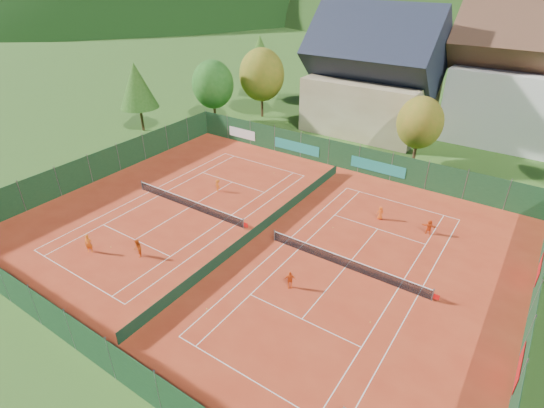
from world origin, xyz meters
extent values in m
plane|color=#2C561B|center=(0.00, 0.00, -0.02)|extent=(600.00, 600.00, 0.00)
cube|color=#B03319|center=(0.00, 0.00, 0.01)|extent=(40.00, 32.00, 0.01)
cube|color=white|center=(-8.00, 11.88, 0.01)|extent=(10.97, 0.06, 0.00)
cube|color=white|center=(-8.00, -11.88, 0.01)|extent=(10.97, 0.06, 0.00)
cube|color=white|center=(-13.48, 0.00, 0.01)|extent=(0.06, 23.77, 0.00)
cube|color=white|center=(-2.51, 0.00, 0.01)|extent=(0.06, 23.77, 0.00)
cube|color=white|center=(-12.12, 0.00, 0.01)|extent=(0.06, 23.77, 0.00)
cube|color=white|center=(-3.88, 0.00, 0.01)|extent=(0.06, 23.77, 0.00)
cube|color=white|center=(-8.00, 6.40, 0.01)|extent=(8.23, 0.06, 0.00)
cube|color=white|center=(-8.00, -6.40, 0.01)|extent=(8.23, 0.06, 0.00)
cube|color=white|center=(-8.00, 0.00, 0.01)|extent=(0.06, 12.80, 0.00)
cube|color=white|center=(8.00, 11.88, 0.01)|extent=(10.97, 0.06, 0.00)
cube|color=white|center=(8.00, -11.88, 0.01)|extent=(10.97, 0.06, 0.00)
cube|color=white|center=(2.51, 0.00, 0.01)|extent=(0.06, 23.77, 0.00)
cube|color=white|center=(13.48, 0.00, 0.01)|extent=(0.06, 23.77, 0.00)
cube|color=white|center=(3.88, 0.00, 0.01)|extent=(0.06, 23.77, 0.00)
cube|color=white|center=(12.12, 0.00, 0.01)|extent=(0.06, 23.77, 0.00)
cube|color=white|center=(8.00, 6.40, 0.01)|extent=(8.23, 0.06, 0.00)
cube|color=white|center=(8.00, -6.40, 0.01)|extent=(8.23, 0.06, 0.00)
cube|color=white|center=(8.00, 0.00, 0.01)|extent=(0.06, 12.80, 0.00)
cylinder|color=#59595B|center=(-14.40, 0.00, 0.51)|extent=(0.10, 0.10, 1.02)
cylinder|color=#59595B|center=(-1.60, 0.00, 0.51)|extent=(0.10, 0.10, 1.02)
cube|color=black|center=(-8.00, 0.00, 0.46)|extent=(12.80, 0.02, 0.86)
cube|color=white|center=(-8.00, 0.00, 0.89)|extent=(12.80, 0.04, 0.06)
cube|color=red|center=(-1.35, 0.00, 0.45)|extent=(0.40, 0.04, 0.40)
cylinder|color=#59595B|center=(1.60, 0.00, 0.51)|extent=(0.10, 0.10, 1.02)
cylinder|color=#59595B|center=(14.40, 0.00, 0.51)|extent=(0.10, 0.10, 1.02)
cube|color=black|center=(8.00, 0.00, 0.46)|extent=(12.80, 0.02, 0.86)
cube|color=white|center=(8.00, 0.00, 0.89)|extent=(12.80, 0.04, 0.06)
cube|color=red|center=(14.65, 0.00, 0.45)|extent=(0.40, 0.04, 0.40)
cube|color=#12331F|center=(0.00, 0.00, 0.50)|extent=(0.03, 28.80, 1.00)
cube|color=#153C1E|center=(0.00, 16.00, 1.50)|extent=(40.00, 0.04, 3.00)
cube|color=teal|center=(-6.00, 15.94, 1.20)|extent=(6.00, 0.03, 1.20)
cube|color=teal|center=(4.00, 15.94, 1.20)|extent=(6.00, 0.03, 1.20)
cube|color=silver|center=(-14.00, 15.94, 1.20)|extent=(4.00, 0.03, 1.20)
cube|color=#14371B|center=(0.00, -16.00, 1.50)|extent=(40.00, 0.04, 3.00)
cube|color=#163C1E|center=(-20.00, 0.00, 1.50)|extent=(0.04, 32.00, 3.00)
cube|color=#13341B|center=(20.00, 0.00, 1.50)|extent=(0.04, 32.00, 3.00)
cube|color=#B21414|center=(19.94, -4.00, 1.20)|extent=(0.03, 3.00, 1.20)
cube|color=#B21414|center=(19.94, 6.00, 1.20)|extent=(0.03, 3.00, 1.20)
cube|color=#C4B48A|center=(-3.00, 30.00, 3.50)|extent=(15.00, 12.00, 7.00)
cube|color=#1E2333|center=(-3.00, 30.00, 10.00)|extent=(16.20, 12.00, 12.00)
cube|color=silver|center=(16.00, 36.00, 4.50)|extent=(20.00, 11.00, 9.00)
cylinder|color=#452F18|center=(-22.00, 20.00, 1.40)|extent=(0.36, 0.36, 2.80)
ellipsoid|color=#205F1B|center=(-22.00, 20.00, 5.40)|extent=(5.72, 5.72, 6.58)
cylinder|color=#472E19|center=(-18.00, 26.00, 1.57)|extent=(0.36, 0.36, 3.15)
ellipsoid|color=olive|center=(-18.00, 26.00, 6.07)|extent=(6.44, 6.44, 7.40)
cylinder|color=#453018|center=(-24.00, 34.00, 1.75)|extent=(0.36, 0.36, 3.50)
cone|color=#305F1B|center=(-24.00, 34.00, 6.75)|extent=(5.60, 5.60, 6.50)
cylinder|color=#452A18|center=(6.00, 22.00, 1.22)|extent=(0.36, 0.36, 2.45)
ellipsoid|color=olive|center=(6.00, 22.00, 4.72)|extent=(5.01, 5.01, 5.76)
cylinder|color=#473219|center=(-28.00, 12.00, 1.57)|extent=(0.36, 0.36, 3.15)
cone|color=#275518|center=(-28.00, 12.00, 6.07)|extent=(5.04, 5.04, 5.85)
ellipsoid|color=black|center=(-220.00, 160.00, -35.70)|extent=(340.00, 340.00, 204.00)
sphere|color=#CCD833|center=(-8.75, -8.21, 0.03)|extent=(0.07, 0.07, 0.07)
sphere|color=#CCD833|center=(2.32, -9.14, 0.03)|extent=(0.07, 0.07, 0.07)
sphere|color=#CCD833|center=(4.71, 4.45, 0.03)|extent=(0.07, 0.07, 0.07)
sphere|color=#CCD833|center=(-5.55, 10.61, 0.03)|extent=(0.07, 0.07, 0.07)
sphere|color=#CCD833|center=(11.76, -4.21, 0.03)|extent=(0.07, 0.07, 0.07)
imported|color=orange|center=(-9.60, -9.48, 0.79)|extent=(0.68, 0.64, 1.57)
imported|color=#D55112|center=(-5.94, -7.72, 0.75)|extent=(0.93, 0.89, 1.51)
imported|color=#E25C14|center=(-7.94, 4.08, 0.62)|extent=(0.90, 0.66, 1.24)
imported|color=#EF5315|center=(5.71, -4.23, 0.68)|extent=(0.84, 0.75, 1.37)
imported|color=#F35715|center=(7.50, 8.07, 0.62)|extent=(0.72, 0.67, 1.23)
imported|color=#EB4B14|center=(11.77, 8.10, 0.67)|extent=(1.29, 0.59, 1.34)
camera|label=1|loc=(17.60, -24.01, 19.89)|focal=28.00mm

